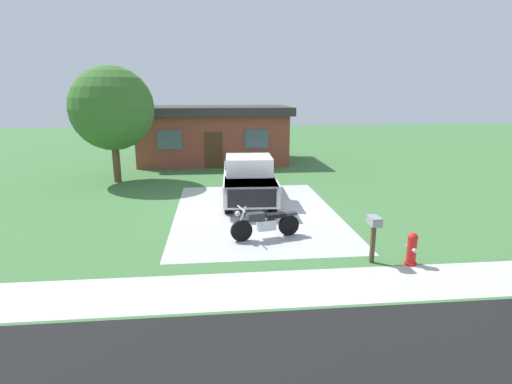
{
  "coord_description": "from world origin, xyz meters",
  "views": [
    {
      "loc": [
        -1.46,
        -14.42,
        4.37
      ],
      "look_at": [
        -0.04,
        -0.4,
        0.9
      ],
      "focal_mm": 28.49,
      "sensor_mm": 36.0,
      "label": 1
    }
  ],
  "objects_px": {
    "motorcycle": "(265,223)",
    "fire_hydrant": "(412,249)",
    "pickup_truck": "(248,177)",
    "mailbox": "(374,227)",
    "neighbor_house": "(213,134)",
    "shade_tree": "(112,109)"
  },
  "relations": [
    {
      "from": "motorcycle",
      "to": "pickup_truck",
      "type": "relative_size",
      "value": 0.38
    },
    {
      "from": "fire_hydrant",
      "to": "mailbox",
      "type": "relative_size",
      "value": 0.69
    },
    {
      "from": "fire_hydrant",
      "to": "shade_tree",
      "type": "bearing_deg",
      "value": 131.66
    },
    {
      "from": "motorcycle",
      "to": "fire_hydrant",
      "type": "distance_m",
      "value": 4.24
    },
    {
      "from": "pickup_truck",
      "to": "shade_tree",
      "type": "bearing_deg",
      "value": 146.36
    },
    {
      "from": "fire_hydrant",
      "to": "neighbor_house",
      "type": "relative_size",
      "value": 0.09
    },
    {
      "from": "motorcycle",
      "to": "fire_hydrant",
      "type": "xyz_separation_m",
      "value": [
        3.54,
        -2.33,
        -0.05
      ]
    },
    {
      "from": "pickup_truck",
      "to": "fire_hydrant",
      "type": "distance_m",
      "value": 7.9
    },
    {
      "from": "motorcycle",
      "to": "pickup_truck",
      "type": "distance_m",
      "value": 4.67
    },
    {
      "from": "mailbox",
      "to": "fire_hydrant",
      "type": "bearing_deg",
      "value": -13.7
    },
    {
      "from": "neighbor_house",
      "to": "shade_tree",
      "type": "bearing_deg",
      "value": -129.77
    },
    {
      "from": "motorcycle",
      "to": "neighbor_house",
      "type": "distance_m",
      "value": 14.7
    },
    {
      "from": "mailbox",
      "to": "neighbor_house",
      "type": "bearing_deg",
      "value": 103.88
    },
    {
      "from": "shade_tree",
      "to": "neighbor_house",
      "type": "height_order",
      "value": "shade_tree"
    },
    {
      "from": "motorcycle",
      "to": "fire_hydrant",
      "type": "height_order",
      "value": "motorcycle"
    },
    {
      "from": "neighbor_house",
      "to": "motorcycle",
      "type": "bearing_deg",
      "value": -83.97
    },
    {
      "from": "pickup_truck",
      "to": "mailbox",
      "type": "xyz_separation_m",
      "value": [
        2.71,
        -6.74,
        0.03
      ]
    },
    {
      "from": "motorcycle",
      "to": "shade_tree",
      "type": "relative_size",
      "value": 0.39
    },
    {
      "from": "fire_hydrant",
      "to": "shade_tree",
      "type": "relative_size",
      "value": 0.15
    },
    {
      "from": "motorcycle",
      "to": "mailbox",
      "type": "xyz_separation_m",
      "value": [
        2.58,
        -2.1,
        0.51
      ]
    },
    {
      "from": "shade_tree",
      "to": "neighbor_house",
      "type": "relative_size",
      "value": 0.59
    },
    {
      "from": "motorcycle",
      "to": "neighbor_house",
      "type": "bearing_deg",
      "value": 96.03
    }
  ]
}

